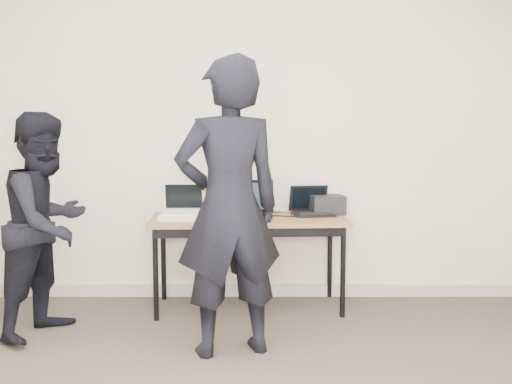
{
  "coord_description": "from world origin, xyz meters",
  "views": [
    {
      "loc": [
        0.1,
        -2.44,
        1.38
      ],
      "look_at": [
        0.1,
        1.6,
        0.95
      ],
      "focal_mm": 40.0,
      "sensor_mm": 36.0,
      "label": 1
    }
  ],
  "objects_px": {
    "desk": "(249,225)",
    "equipment_box": "(327,205)",
    "laptop_right": "(311,208)",
    "person_observer": "(47,224)",
    "person_typist": "(229,207)",
    "laptop_center": "(248,210)",
    "leather_satchel": "(227,198)",
    "laptop_beige": "(182,211)"
  },
  "relations": [
    {
      "from": "laptop_beige",
      "to": "laptop_right",
      "type": "height_order",
      "value": "laptop_beige"
    },
    {
      "from": "desk",
      "to": "person_typist",
      "type": "height_order",
      "value": "person_typist"
    },
    {
      "from": "leather_satchel",
      "to": "person_typist",
      "type": "height_order",
      "value": "person_typist"
    },
    {
      "from": "leather_satchel",
      "to": "laptop_center",
      "type": "bearing_deg",
      "value": -53.21
    },
    {
      "from": "laptop_center",
      "to": "leather_satchel",
      "type": "relative_size",
      "value": 1.1
    },
    {
      "from": "person_observer",
      "to": "leather_satchel",
      "type": "bearing_deg",
      "value": -36.85
    },
    {
      "from": "laptop_beige",
      "to": "leather_satchel",
      "type": "distance_m",
      "value": 0.42
    },
    {
      "from": "laptop_right",
      "to": "person_observer",
      "type": "bearing_deg",
      "value": -170.66
    },
    {
      "from": "laptop_beige",
      "to": "person_typist",
      "type": "distance_m",
      "value": 0.96
    },
    {
      "from": "laptop_right",
      "to": "person_typist",
      "type": "bearing_deg",
      "value": -131.36
    },
    {
      "from": "laptop_right",
      "to": "person_typist",
      "type": "distance_m",
      "value": 1.22
    },
    {
      "from": "person_typist",
      "to": "person_observer",
      "type": "relative_size",
      "value": 1.22
    },
    {
      "from": "laptop_beige",
      "to": "laptop_right",
      "type": "distance_m",
      "value": 1.02
    },
    {
      "from": "laptop_right",
      "to": "person_observer",
      "type": "relative_size",
      "value": 0.24
    },
    {
      "from": "equipment_box",
      "to": "person_observer",
      "type": "bearing_deg",
      "value": -159.56
    },
    {
      "from": "leather_satchel",
      "to": "equipment_box",
      "type": "distance_m",
      "value": 0.81
    },
    {
      "from": "laptop_beige",
      "to": "laptop_center",
      "type": "relative_size",
      "value": 0.84
    },
    {
      "from": "desk",
      "to": "laptop_right",
      "type": "distance_m",
      "value": 0.53
    },
    {
      "from": "person_typist",
      "to": "laptop_center",
      "type": "bearing_deg",
      "value": -115.39
    },
    {
      "from": "leather_satchel",
      "to": "equipment_box",
      "type": "bearing_deg",
      "value": 0.41
    },
    {
      "from": "desk",
      "to": "person_observer",
      "type": "height_order",
      "value": "person_observer"
    },
    {
      "from": "laptop_right",
      "to": "person_typist",
      "type": "relative_size",
      "value": 0.2
    },
    {
      "from": "laptop_right",
      "to": "person_observer",
      "type": "distance_m",
      "value": 1.98
    },
    {
      "from": "laptop_right",
      "to": "leather_satchel",
      "type": "xyz_separation_m",
      "value": [
        -0.68,
        0.08,
        0.07
      ]
    },
    {
      "from": "laptop_beige",
      "to": "person_observer",
      "type": "bearing_deg",
      "value": -150.02
    },
    {
      "from": "laptop_beige",
      "to": "person_typist",
      "type": "height_order",
      "value": "person_typist"
    },
    {
      "from": "laptop_beige",
      "to": "laptop_right",
      "type": "bearing_deg",
      "value": 8.81
    },
    {
      "from": "laptop_center",
      "to": "laptop_right",
      "type": "xyz_separation_m",
      "value": [
        0.5,
        0.18,
        -0.01
      ]
    },
    {
      "from": "laptop_beige",
      "to": "laptop_right",
      "type": "xyz_separation_m",
      "value": [
        1.01,
        0.18,
        -0.0
      ]
    },
    {
      "from": "desk",
      "to": "leather_satchel",
      "type": "distance_m",
      "value": 0.35
    },
    {
      "from": "desk",
      "to": "equipment_box",
      "type": "xyz_separation_m",
      "value": [
        0.63,
        0.19,
        0.13
      ]
    },
    {
      "from": "laptop_center",
      "to": "desk",
      "type": "bearing_deg",
      "value": 88.57
    },
    {
      "from": "laptop_center",
      "to": "equipment_box",
      "type": "distance_m",
      "value": 0.67
    },
    {
      "from": "laptop_beige",
      "to": "desk",
      "type": "bearing_deg",
      "value": 2.56
    },
    {
      "from": "laptop_beige",
      "to": "laptop_center",
      "type": "bearing_deg",
      "value": -1.43
    },
    {
      "from": "desk",
      "to": "equipment_box",
      "type": "bearing_deg",
      "value": 13.79
    },
    {
      "from": "desk",
      "to": "laptop_beige",
      "type": "relative_size",
      "value": 4.5
    },
    {
      "from": "laptop_center",
      "to": "laptop_right",
      "type": "height_order",
      "value": "laptop_center"
    },
    {
      "from": "desk",
      "to": "laptop_center",
      "type": "relative_size",
      "value": 3.77
    },
    {
      "from": "laptop_center",
      "to": "leather_satchel",
      "type": "xyz_separation_m",
      "value": [
        -0.18,
        0.26,
        0.06
      ]
    },
    {
      "from": "laptop_right",
      "to": "person_observer",
      "type": "xyz_separation_m",
      "value": [
        -1.86,
        -0.69,
        -0.02
      ]
    },
    {
      "from": "person_typist",
      "to": "equipment_box",
      "type": "bearing_deg",
      "value": -142.57
    }
  ]
}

